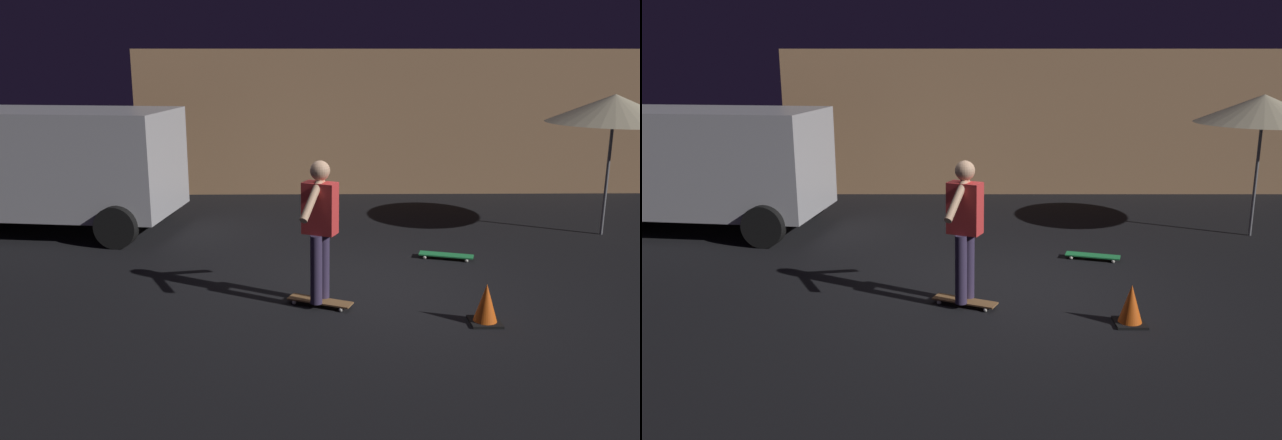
# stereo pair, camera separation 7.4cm
# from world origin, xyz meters

# --- Properties ---
(ground_plane) EXTENTS (28.00, 28.00, 0.00)m
(ground_plane) POSITION_xyz_m (0.00, 0.00, 0.00)
(ground_plane) COLOR black
(low_building) EXTENTS (10.82, 3.67, 3.03)m
(low_building) POSITION_xyz_m (1.11, 7.70, 1.52)
(low_building) COLOR #AD7F56
(low_building) RESTS_ON ground_plane
(parked_van) EXTENTS (4.80, 2.71, 2.03)m
(parked_van) POSITION_xyz_m (-5.24, 3.07, 1.16)
(parked_van) COLOR #B2B2B7
(parked_van) RESTS_ON ground_plane
(patio_umbrella) EXTENTS (2.10, 2.10, 2.30)m
(patio_umbrella) POSITION_xyz_m (4.21, 2.54, 2.07)
(patio_umbrella) COLOR slate
(patio_umbrella) RESTS_ON ground_plane
(skateboard_ridden) EXTENTS (0.79, 0.50, 0.07)m
(skateboard_ridden) POSITION_xyz_m (-0.52, -0.60, 0.06)
(skateboard_ridden) COLOR olive
(skateboard_ridden) RESTS_ON ground_plane
(skateboard_spare) EXTENTS (0.80, 0.42, 0.07)m
(skateboard_spare) POSITION_xyz_m (1.35, 1.22, 0.06)
(skateboard_spare) COLOR green
(skateboard_spare) RESTS_ON ground_plane
(skater) EXTENTS (0.48, 0.93, 1.67)m
(skater) POSITION_xyz_m (-0.52, -0.60, 1.04)
(skater) COLOR #382D4C
(skater) RESTS_ON skateboard_ridden
(traffic_cone) EXTENTS (0.34, 0.34, 0.46)m
(traffic_cone) POSITION_xyz_m (1.30, -1.15, 0.21)
(traffic_cone) COLOR black
(traffic_cone) RESTS_ON ground_plane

